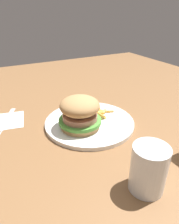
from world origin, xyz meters
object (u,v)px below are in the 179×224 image
object	(u,v)px
fries_pile	(98,112)
napkin	(5,121)
fork	(5,120)
drink_glass	(148,170)
plate	(90,122)
sandwich	(80,112)

from	to	relation	value
fries_pile	napkin	bearing A→B (deg)	158.06
fork	drink_glass	distance (m)	0.46
plate	drink_glass	world-z (taller)	drink_glass
fries_pile	drink_glass	distance (m)	0.31
napkin	drink_glass	size ratio (longest dim) A/B	1.11
fries_pile	fork	world-z (taller)	fries_pile
plate	fries_pile	world-z (taller)	fries_pile
fries_pile	drink_glass	world-z (taller)	drink_glass
plate	napkin	distance (m)	0.27
drink_glass	napkin	bearing A→B (deg)	117.26
sandwich	drink_glass	xyz separation A→B (m)	(0.02, -0.25, -0.01)
fork	drink_glass	size ratio (longest dim) A/B	1.65
plate	fork	bearing A→B (deg)	148.78
fries_pile	fork	size ratio (longest dim) A/B	0.63
plate	fork	distance (m)	0.27
sandwich	napkin	distance (m)	0.25
sandwich	fork	xyz separation A→B (m)	(-0.19, 0.16, -0.06)
plate	sandwich	distance (m)	0.07
fork	napkin	bearing A→B (deg)	64.42
sandwich	fork	distance (m)	0.25
napkin	sandwich	bearing A→B (deg)	-39.89
fries_pile	drink_glass	xyz separation A→B (m)	(-0.06, -0.30, 0.03)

